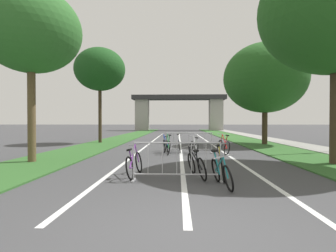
{
  "coord_description": "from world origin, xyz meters",
  "views": [
    {
      "loc": [
        -0.15,
        -3.89,
        1.6
      ],
      "look_at": [
        -0.87,
        15.2,
        1.3
      ],
      "focal_mm": 28.59,
      "sensor_mm": 36.0,
      "label": 1
    }
  ],
  "objects": [
    {
      "name": "tree_right_maple_mid",
      "position": [
        5.91,
        15.01,
        4.64
      ],
      "size": [
        5.7,
        5.7,
        7.07
      ],
      "color": "#3D2D1E",
      "rests_on": "ground"
    },
    {
      "name": "lane_stripe_left_lane",
      "position": [
        -2.23,
        15.75,
        0.0
      ],
      "size": [
        0.14,
        31.5,
        0.01
      ],
      "primitive_type": "cube",
      "color": "silver",
      "rests_on": "ground"
    },
    {
      "name": "bicycle_white_3",
      "position": [
        -0.08,
        10.27,
        0.37
      ],
      "size": [
        0.54,
        1.66,
        1.0
      ],
      "rotation": [
        0.0,
        0.0,
        0.01
      ],
      "color": "black",
      "rests_on": "ground"
    },
    {
      "name": "ground_plane",
      "position": [
        0.0,
        0.0,
        0.0
      ],
      "size": [
        300.0,
        300.0,
        0.0
      ],
      "primitive_type": "plane",
      "color": "#3D3D3F"
    },
    {
      "name": "lane_stripe_right_lane",
      "position": [
        2.23,
        15.75,
        0.0
      ],
      "size": [
        0.14,
        31.5,
        0.01
      ],
      "primitive_type": "cube",
      "color": "silver",
      "rests_on": "ground"
    },
    {
      "name": "grass_verge_left",
      "position": [
        -5.52,
        22.27,
        0.03
      ],
      "size": [
        2.91,
        54.45,
        0.05
      ],
      "primitive_type": "cube",
      "color": "#2D5B26",
      "rests_on": "ground"
    },
    {
      "name": "bicycle_teal_1",
      "position": [
        0.91,
        2.7,
        0.35
      ],
      "size": [
        0.46,
        1.68,
        0.89
      ],
      "rotation": [
        0.0,
        0.0,
        3.27
      ],
      "color": "black",
      "rests_on": "ground"
    },
    {
      "name": "lane_stripe_center",
      "position": [
        0.0,
        15.75,
        0.0
      ],
      "size": [
        0.14,
        31.5,
        0.01
      ],
      "primitive_type": "cube",
      "color": "silver",
      "rests_on": "ground"
    },
    {
      "name": "bicycle_purple_0",
      "position": [
        -1.43,
        3.89,
        0.36
      ],
      "size": [
        0.46,
        1.71,
        0.94
      ],
      "rotation": [
        0.0,
        0.0,
        -0.09
      ],
      "color": "black",
      "rests_on": "ground"
    },
    {
      "name": "sidewalk_path_right",
      "position": [
        7.95,
        22.27,
        0.04
      ],
      "size": [
        1.95,
        54.45,
        0.08
      ],
      "primitive_type": "cube",
      "color": "gray",
      "rests_on": "ground"
    },
    {
      "name": "bicycle_blue_8",
      "position": [
        -0.77,
        10.24,
        0.36
      ],
      "size": [
        0.64,
        1.69,
        0.94
      ],
      "rotation": [
        0.0,
        0.0,
        0.21
      ],
      "color": "black",
      "rests_on": "ground"
    },
    {
      "name": "bicycle_black_7",
      "position": [
        0.37,
        3.76,
        0.36
      ],
      "size": [
        0.69,
        1.67,
        0.9
      ],
      "rotation": [
        0.0,
        0.0,
        0.23
      ],
      "color": "black",
      "rests_on": "ground"
    },
    {
      "name": "crowd_barrier_nearest",
      "position": [
        -0.18,
        3.29,
        0.52
      ],
      "size": [
        2.41,
        0.46,
        1.05
      ],
      "rotation": [
        0.0,
        0.0,
        0.01
      ],
      "color": "#ADADB2",
      "rests_on": "ground"
    },
    {
      "name": "bicycle_yellow_6",
      "position": [
        1.08,
        3.66,
        0.38
      ],
      "size": [
        0.47,
        1.7,
        0.99
      ],
      "rotation": [
        0.0,
        0.0,
        -0.14
      ],
      "color": "black",
      "rests_on": "ground"
    },
    {
      "name": "bicycle_silver_4",
      "position": [
        0.64,
        9.44,
        0.35
      ],
      "size": [
        0.53,
        1.63,
        0.91
      ],
      "rotation": [
        0.0,
        0.0,
        0.18
      ],
      "color": "black",
      "rests_on": "ground"
    },
    {
      "name": "bicycle_red_2",
      "position": [
        2.09,
        9.37,
        0.38
      ],
      "size": [
        0.53,
        1.74,
        1.01
      ],
      "rotation": [
        0.0,
        0.0,
        0.17
      ],
      "color": "black",
      "rests_on": "ground"
    },
    {
      "name": "bicycle_green_5",
      "position": [
        -0.69,
        9.39,
        0.39
      ],
      "size": [
        0.48,
        1.74,
        1.02
      ],
      "rotation": [
        0.0,
        0.0,
        0.19
      ],
      "color": "black",
      "rests_on": "ground"
    },
    {
      "name": "tree_left_oak_mid",
      "position": [
        -5.84,
        6.28,
        5.09
      ],
      "size": [
        3.81,
        3.81,
        6.74
      ],
      "color": "brown",
      "rests_on": "ground"
    },
    {
      "name": "grass_verge_right",
      "position": [
        5.52,
        22.27,
        0.03
      ],
      "size": [
        2.91,
        54.45,
        0.05
      ],
      "primitive_type": "cube",
      "color": "#2D5B26",
      "rests_on": "ground"
    },
    {
      "name": "crowd_barrier_second",
      "position": [
        0.41,
        9.83,
        0.52
      ],
      "size": [
        2.41,
        0.49,
        1.05
      ],
      "rotation": [
        0.0,
        0.0,
        0.02
      ],
      "color": "#ADADB2",
      "rests_on": "ground"
    },
    {
      "name": "tree_left_cypress_far",
      "position": [
        -5.99,
        15.91,
        5.5
      ],
      "size": [
        3.76,
        3.76,
        7.11
      ],
      "color": "#3D2D1E",
      "rests_on": "ground"
    },
    {
      "name": "overpass_bridge",
      "position": [
        0.0,
        45.0,
        4.16
      ],
      "size": [
        16.91,
        3.46,
        6.42
      ],
      "color": "#2D2D30",
      "rests_on": "ground"
    }
  ]
}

